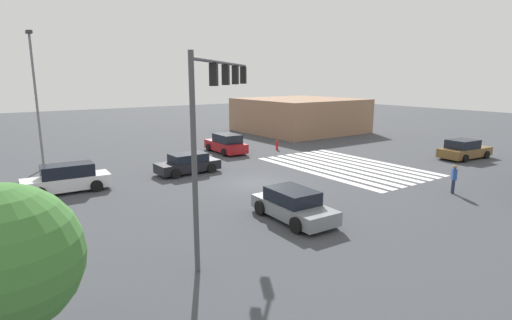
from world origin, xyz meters
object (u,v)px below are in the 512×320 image
at_px(pedestrian, 454,178).
at_px(fire_hydrant, 277,145).
at_px(car_1, 464,150).
at_px(car_3, 293,205).
at_px(car_0, 67,179).
at_px(car_2, 226,144).
at_px(tree_corner_a, 4,260).
at_px(car_4, 188,164).
at_px(traffic_signal_mast, 218,101).
at_px(street_light_pole_a, 35,90).

xyz_separation_m(pedestrian, fire_hydrant, (16.80, -0.49, -0.49)).
height_order(car_1, car_3, car_1).
bearing_deg(car_0, car_3, 127.98).
bearing_deg(car_2, pedestrian, -164.99).
xyz_separation_m(car_3, tree_corner_a, (-4.68, 11.46, 2.31)).
bearing_deg(tree_corner_a, car_4, -35.99).
bearing_deg(pedestrian, car_2, -30.47).
relative_size(pedestrian, tree_corner_a, 0.37).
bearing_deg(car_2, car_1, -130.25).
xyz_separation_m(traffic_signal_mast, car_0, (10.78, 3.89, -4.82)).
relative_size(traffic_signal_mast, pedestrian, 4.43).
bearing_deg(fire_hydrant, car_2, 71.87).
bearing_deg(car_4, fire_hydrant, -163.24).
bearing_deg(car_4, tree_corner_a, 52.16).
distance_m(traffic_signal_mast, car_4, 12.63).
distance_m(car_2, tree_corner_a, 27.46).
relative_size(car_0, street_light_pole_a, 0.50).
relative_size(car_0, car_2, 0.99).
relative_size(car_0, pedestrian, 2.88).
height_order(car_0, tree_corner_a, tree_corner_a).
bearing_deg(car_3, tree_corner_a, -65.58).
relative_size(car_3, tree_corner_a, 1.00).
relative_size(car_1, street_light_pole_a, 0.50).
height_order(car_2, street_light_pole_a, street_light_pole_a).
relative_size(car_1, tree_corner_a, 1.07).
height_order(car_1, pedestrian, pedestrian).
bearing_deg(street_light_pole_a, car_2, -98.67).
bearing_deg(fire_hydrant, pedestrian, 178.34).
relative_size(car_1, car_3, 1.07).
relative_size(car_2, car_3, 1.07).
height_order(traffic_signal_mast, fire_hydrant, traffic_signal_mast).
bearing_deg(traffic_signal_mast, street_light_pole_a, 57.83).
bearing_deg(car_4, car_1, 156.05).
bearing_deg(car_4, pedestrian, 125.64).
bearing_deg(fire_hydrant, car_3, 144.10).
distance_m(car_1, street_light_pole_a, 32.89).
distance_m(street_light_pole_a, tree_corner_a, 23.50).
xyz_separation_m(car_0, fire_hydrant, (3.78, -18.34, -0.35)).
height_order(car_0, car_2, car_2).
height_order(traffic_signal_mast, tree_corner_a, traffic_signal_mast).
bearing_deg(car_1, tree_corner_a, -162.32).
xyz_separation_m(car_0, tree_corner_a, (-15.67, 3.81, 2.22)).
height_order(car_1, tree_corner_a, tree_corner_a).
bearing_deg(street_light_pole_a, tree_corner_a, 171.23).
height_order(car_2, fire_hydrant, car_2).
xyz_separation_m(car_1, fire_hydrant, (11.94, 9.96, -0.30)).
xyz_separation_m(traffic_signal_mast, pedestrian, (-2.24, -13.97, -4.68)).
bearing_deg(car_1, car_3, -167.67).
bearing_deg(car_0, tree_corner_a, 79.48).
relative_size(car_3, street_light_pole_a, 0.47).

